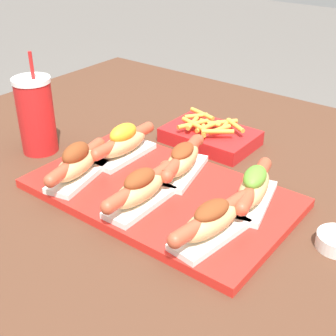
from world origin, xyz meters
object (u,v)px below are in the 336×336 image
Objects in this scene: hot_dog_5 at (254,188)px; drink_cup at (36,115)px; hot_dog_1 at (140,189)px; serving_tray at (162,194)px; hot_dog_0 at (77,163)px; hot_dog_3 at (124,143)px; fries_basket at (210,135)px; hot_dog_2 at (211,221)px; hot_dog_4 at (183,161)px.

drink_cup is at bearing -171.35° from hot_dog_5.
hot_dog_1 is at bearing -8.54° from drink_cup.
hot_dog_0 is (-0.16, -0.07, 0.04)m from serving_tray.
fries_basket is (0.09, 0.21, -0.03)m from hot_dog_3.
hot_dog_5 is (0.16, 0.13, 0.00)m from hot_dog_1.
hot_dog_2 is 0.91× the size of fries_basket.
hot_dog_2 is 0.83× the size of drink_cup.
hot_dog_0 is 0.16m from hot_dog_1.
hot_dog_3 is 0.23m from fries_basket.
hot_dog_2 is at bearing -1.16° from hot_dog_1.
hot_dog_0 reaches higher than hot_dog_5.
hot_dog_3 is (0.01, 0.13, -0.00)m from hot_dog_0.
serving_tray is 2.60× the size of hot_dog_1.
hot_dog_1 is 0.36m from drink_cup.
hot_dog_5 is at bearing 87.79° from hot_dog_2.
fries_basket is (-0.06, 0.26, 0.01)m from serving_tray.
hot_dog_5 is (0.16, 0.07, 0.04)m from serving_tray.
hot_dog_0 is 0.13m from hot_dog_3.
hot_dog_4 is 0.36m from drink_cup.
hot_dog_2 is (0.16, -0.07, 0.04)m from serving_tray.
hot_dog_4 is (0.16, 0.14, -0.00)m from hot_dog_0.
hot_dog_3 is at bearing -114.28° from fries_basket.
fries_basket is (-0.22, 0.20, -0.03)m from hot_dog_5.
hot_dog_5 is at bearing -41.49° from fries_basket.
hot_dog_0 is 0.20m from drink_cup.
serving_tray is 2.39× the size of fries_basket.
hot_dog_1 is 0.21m from hot_dog_5.
hot_dog_3 is at bearing 157.77° from hot_dog_2.
hot_dog_1 reaches higher than hot_dog_4.
hot_dog_1 is (0.16, 0.00, -0.00)m from hot_dog_0.
serving_tray is at bearing 23.54° from hot_dog_0.
hot_dog_1 is 1.00× the size of hot_dog_3.
hot_dog_0 is 1.00× the size of hot_dog_4.
hot_dog_5 is (0.33, 0.14, -0.00)m from hot_dog_0.
hot_dog_5 reaches higher than hot_dog_1.
hot_dog_1 is 0.20m from hot_dog_3.
serving_tray is at bearing 2.07° from drink_cup.
hot_dog_2 is at bearing 0.21° from hot_dog_0.
hot_dog_3 is 0.92× the size of fries_basket.
fries_basket is at bearing 72.76° from hot_dog_0.
drink_cup is at bearing 171.46° from hot_dog_1.
serving_tray is at bearing 156.43° from hot_dog_2.
hot_dog_5 is (0.31, 0.01, -0.00)m from hot_dog_3.
drink_cup is at bearing -136.98° from fries_basket.
hot_dog_3 is at bearing -178.44° from hot_dog_5.
hot_dog_3 is at bearing -173.58° from hot_dog_4.
hot_dog_4 is at bearing -73.34° from fries_basket.
drink_cup reaches higher than hot_dog_2.
hot_dog_4 is (-0.00, 0.14, -0.00)m from hot_dog_1.
serving_tray is 0.18m from hot_dog_5.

